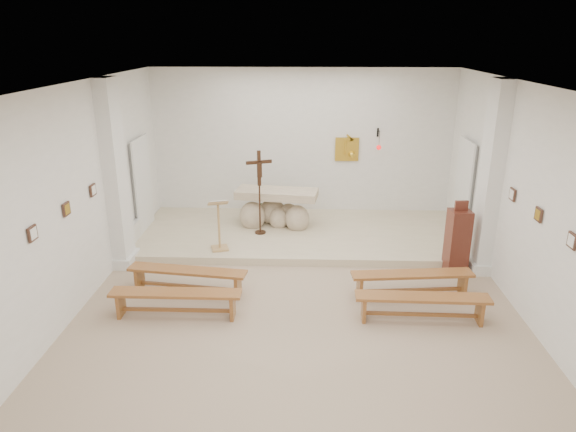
{
  "coord_description": "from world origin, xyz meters",
  "views": [
    {
      "loc": [
        0.1,
        -6.92,
        4.16
      ],
      "look_at": [
        -0.21,
        1.6,
        1.16
      ],
      "focal_mm": 32.0,
      "sensor_mm": 36.0,
      "label": 1
    }
  ],
  "objects_px": {
    "crucifix_stand": "(259,186)",
    "bench_right_front": "(412,279)",
    "altar": "(276,211)",
    "donation_pedestal": "(457,241)",
    "bench_left_front": "(187,275)",
    "bench_left_second": "(176,298)",
    "lectern": "(219,224)",
    "bench_right_second": "(422,302)"
  },
  "relations": [
    {
      "from": "bench_right_front",
      "to": "altar",
      "type": "bearing_deg",
      "value": 124.26
    },
    {
      "from": "lectern",
      "to": "bench_left_second",
      "type": "height_order",
      "value": "lectern"
    },
    {
      "from": "crucifix_stand",
      "to": "bench_right_second",
      "type": "xyz_separation_m",
      "value": [
        2.76,
        -3.25,
        -0.87
      ]
    },
    {
      "from": "lectern",
      "to": "bench_right_second",
      "type": "bearing_deg",
      "value": -50.2
    },
    {
      "from": "altar",
      "to": "bench_left_front",
      "type": "height_order",
      "value": "altar"
    },
    {
      "from": "lectern",
      "to": "bench_left_second",
      "type": "relative_size",
      "value": 0.52
    },
    {
      "from": "altar",
      "to": "lectern",
      "type": "bearing_deg",
      "value": -118.8
    },
    {
      "from": "bench_left_front",
      "to": "bench_left_second",
      "type": "xyz_separation_m",
      "value": [
        -0.0,
        -0.8,
        0.0
      ]
    },
    {
      "from": "donation_pedestal",
      "to": "bench_left_second",
      "type": "relative_size",
      "value": 0.68
    },
    {
      "from": "donation_pedestal",
      "to": "bench_left_front",
      "type": "height_order",
      "value": "donation_pedestal"
    },
    {
      "from": "altar",
      "to": "donation_pedestal",
      "type": "relative_size",
      "value": 1.33
    },
    {
      "from": "bench_left_front",
      "to": "bench_right_front",
      "type": "distance_m",
      "value": 3.79
    },
    {
      "from": "bench_right_front",
      "to": "bench_left_front",
      "type": "bearing_deg",
      "value": 174.33
    },
    {
      "from": "bench_right_front",
      "to": "crucifix_stand",
      "type": "bearing_deg",
      "value": 132.77
    },
    {
      "from": "donation_pedestal",
      "to": "bench_left_second",
      "type": "distance_m",
      "value": 5.13
    },
    {
      "from": "bench_left_front",
      "to": "bench_right_front",
      "type": "relative_size",
      "value": 1.0
    },
    {
      "from": "crucifix_stand",
      "to": "bench_left_second",
      "type": "bearing_deg",
      "value": -128.48
    },
    {
      "from": "bench_left_second",
      "to": "bench_left_front",
      "type": "bearing_deg",
      "value": 90.07
    },
    {
      "from": "crucifix_stand",
      "to": "lectern",
      "type": "bearing_deg",
      "value": -149.28
    },
    {
      "from": "lectern",
      "to": "bench_right_second",
      "type": "xyz_separation_m",
      "value": [
        3.49,
        -2.34,
        -0.35
      ]
    },
    {
      "from": "bench_right_second",
      "to": "lectern",
      "type": "bearing_deg",
      "value": 147.31
    },
    {
      "from": "donation_pedestal",
      "to": "bench_right_second",
      "type": "xyz_separation_m",
      "value": [
        -1.0,
        -1.82,
        -0.29
      ]
    },
    {
      "from": "crucifix_stand",
      "to": "bench_right_front",
      "type": "bearing_deg",
      "value": -62.55
    },
    {
      "from": "bench_right_front",
      "to": "bench_left_second",
      "type": "relative_size",
      "value": 1.01
    },
    {
      "from": "bench_left_front",
      "to": "bench_right_front",
      "type": "bearing_deg",
      "value": 7.68
    },
    {
      "from": "bench_left_second",
      "to": "bench_right_front",
      "type": "bearing_deg",
      "value": 12.04
    },
    {
      "from": "crucifix_stand",
      "to": "bench_left_second",
      "type": "relative_size",
      "value": 0.88
    },
    {
      "from": "bench_left_front",
      "to": "bench_right_front",
      "type": "xyz_separation_m",
      "value": [
        3.79,
        0.0,
        0.0
      ]
    },
    {
      "from": "bench_left_front",
      "to": "bench_right_second",
      "type": "distance_m",
      "value": 3.87
    },
    {
      "from": "crucifix_stand",
      "to": "bench_right_front",
      "type": "xyz_separation_m",
      "value": [
        2.76,
        -2.45,
        -0.87
      ]
    },
    {
      "from": "altar",
      "to": "lectern",
      "type": "xyz_separation_m",
      "value": [
        -1.04,
        -1.39,
        0.18
      ]
    },
    {
      "from": "lectern",
      "to": "bench_left_front",
      "type": "relative_size",
      "value": 0.52
    },
    {
      "from": "donation_pedestal",
      "to": "bench_right_second",
      "type": "bearing_deg",
      "value": -124.7
    },
    {
      "from": "altar",
      "to": "bench_left_second",
      "type": "xyz_separation_m",
      "value": [
        -1.34,
        -3.73,
        -0.18
      ]
    },
    {
      "from": "bench_left_front",
      "to": "bench_left_second",
      "type": "height_order",
      "value": "same"
    },
    {
      "from": "donation_pedestal",
      "to": "bench_left_front",
      "type": "bearing_deg",
      "value": -174.01
    },
    {
      "from": "altar",
      "to": "bench_right_second",
      "type": "height_order",
      "value": "altar"
    },
    {
      "from": "bench_left_front",
      "to": "bench_right_second",
      "type": "bearing_deg",
      "value": -4.3
    },
    {
      "from": "bench_left_front",
      "to": "bench_left_second",
      "type": "distance_m",
      "value": 0.8
    },
    {
      "from": "bench_right_front",
      "to": "bench_left_second",
      "type": "xyz_separation_m",
      "value": [
        -3.79,
        -0.8,
        0.0
      ]
    },
    {
      "from": "crucifix_stand",
      "to": "bench_left_front",
      "type": "xyz_separation_m",
      "value": [
        -1.03,
        -2.45,
        -0.87
      ]
    },
    {
      "from": "bench_right_second",
      "to": "crucifix_stand",
      "type": "bearing_deg",
      "value": 131.49
    }
  ]
}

